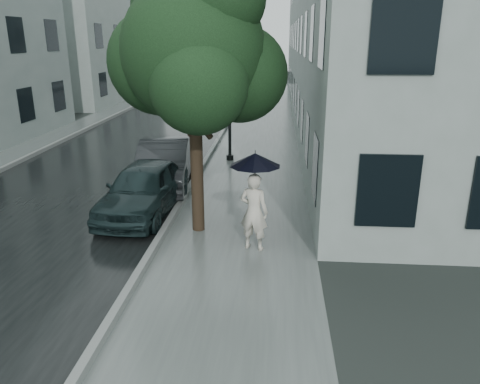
# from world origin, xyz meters

# --- Properties ---
(ground) EXTENTS (120.00, 120.00, 0.00)m
(ground) POSITION_xyz_m (0.00, 0.00, 0.00)
(ground) COLOR black
(ground) RESTS_ON ground
(sidewalk) EXTENTS (3.50, 60.00, 0.01)m
(sidewalk) POSITION_xyz_m (0.25, 12.00, 0.00)
(sidewalk) COLOR slate
(sidewalk) RESTS_ON ground
(kerb_near) EXTENTS (0.15, 60.00, 0.15)m
(kerb_near) POSITION_xyz_m (-1.57, 12.00, 0.07)
(kerb_near) COLOR slate
(kerb_near) RESTS_ON ground
(asphalt_road) EXTENTS (6.85, 60.00, 0.00)m
(asphalt_road) POSITION_xyz_m (-5.08, 12.00, 0.00)
(asphalt_road) COLOR black
(asphalt_road) RESTS_ON ground
(kerb_far) EXTENTS (0.15, 60.00, 0.15)m
(kerb_far) POSITION_xyz_m (-8.57, 12.00, 0.07)
(kerb_far) COLOR slate
(kerb_far) RESTS_ON ground
(sidewalk_far) EXTENTS (1.70, 60.00, 0.01)m
(sidewalk_far) POSITION_xyz_m (-9.50, 12.00, 0.00)
(sidewalk_far) COLOR #4C5451
(sidewalk_far) RESTS_ON ground
(building_near) EXTENTS (7.02, 36.00, 9.00)m
(building_near) POSITION_xyz_m (5.47, 19.50, 4.50)
(building_near) COLOR gray
(building_near) RESTS_ON ground
(building_far_b) EXTENTS (7.02, 18.00, 8.00)m
(building_far_b) POSITION_xyz_m (-13.77, 30.00, 4.00)
(building_far_b) COLOR gray
(building_far_b) RESTS_ON ground
(pedestrian) EXTENTS (0.73, 0.59, 1.75)m
(pedestrian) POSITION_xyz_m (0.62, 2.00, 0.88)
(pedestrian) COLOR beige
(pedestrian) RESTS_ON sidewalk
(umbrella) EXTENTS (1.13, 1.13, 1.30)m
(umbrella) POSITION_xyz_m (0.63, 2.02, 2.05)
(umbrella) COLOR black
(umbrella) RESTS_ON ground
(street_tree) EXTENTS (4.16, 3.78, 6.27)m
(street_tree) POSITION_xyz_m (-0.79, 3.12, 4.24)
(street_tree) COLOR #332619
(street_tree) RESTS_ON ground
(lamp_post) EXTENTS (0.83, 0.45, 5.65)m
(lamp_post) POSITION_xyz_m (-0.84, 9.95, 3.21)
(lamp_post) COLOR black
(lamp_post) RESTS_ON ground
(car_near) EXTENTS (1.93, 4.18, 1.39)m
(car_near) POSITION_xyz_m (-2.40, 4.00, 0.70)
(car_near) COLOR #172728
(car_near) RESTS_ON ground
(car_far) EXTENTS (2.01, 4.52, 1.44)m
(car_far) POSITION_xyz_m (-2.44, 6.51, 0.73)
(car_far) COLOR #232629
(car_far) RESTS_ON ground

